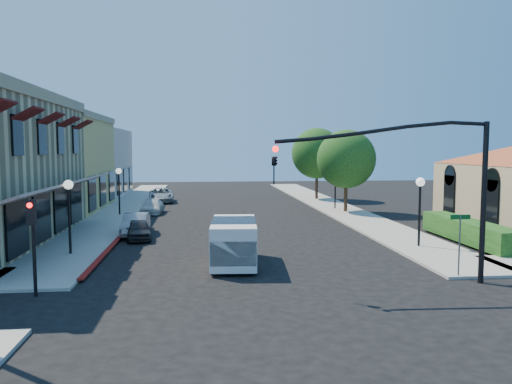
{
  "coord_description": "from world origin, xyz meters",
  "views": [
    {
      "loc": [
        -2.32,
        -15.79,
        5.02
      ],
      "look_at": [
        0.64,
        11.71,
        2.6
      ],
      "focal_mm": 35.0,
      "sensor_mm": 36.0,
      "label": 1
    }
  ],
  "objects": [
    {
      "name": "yellow_stucco_building",
      "position": [
        -15.5,
        26.0,
        3.8
      ],
      "size": [
        10.0,
        12.0,
        7.6
      ],
      "primitive_type": "cube",
      "color": "#DDBC63",
      "rests_on": "ground"
    },
    {
      "name": "secondary_signal",
      "position": [
        -8.0,
        1.41,
        2.32
      ],
      "size": [
        0.28,
        0.42,
        3.32
      ],
      "color": "black",
      "rests_on": "ground"
    },
    {
      "name": "pink_stucco_building",
      "position": [
        -15.5,
        38.0,
        3.5
      ],
      "size": [
        10.0,
        12.0,
        7.0
      ],
      "primitive_type": "cube",
      "color": "tan",
      "rests_on": "ground"
    },
    {
      "name": "hedge",
      "position": [
        11.7,
        9.0,
        0.0
      ],
      "size": [
        1.4,
        8.0,
        1.1
      ],
      "primitive_type": "cube",
      "color": "#153F12",
      "rests_on": "ground"
    },
    {
      "name": "parked_car_d",
      "position": [
        -6.2,
        31.44,
        0.66
      ],
      "size": [
        2.62,
        4.95,
        1.33
      ],
      "primitive_type": "imported",
      "rotation": [
        0.0,
        0.0,
        0.09
      ],
      "color": "#A8ACAD",
      "rests_on": "ground"
    },
    {
      "name": "parked_car_a",
      "position": [
        -5.86,
        12.0,
        0.55
      ],
      "size": [
        1.72,
        3.36,
        1.09
      ],
      "primitive_type": "imported",
      "rotation": [
        0.0,
        0.0,
        0.14
      ],
      "color": "black",
      "rests_on": "ground"
    },
    {
      "name": "lamppost_right_far",
      "position": [
        8.5,
        24.0,
        2.74
      ],
      "size": [
        0.44,
        0.44,
        3.57
      ],
      "color": "black",
      "rests_on": "ground"
    },
    {
      "name": "street_tree_a",
      "position": [
        8.8,
        22.0,
        4.19
      ],
      "size": [
        4.56,
        4.56,
        6.48
      ],
      "color": "black",
      "rests_on": "ground"
    },
    {
      "name": "signal_mast_arm",
      "position": [
        5.86,
        1.5,
        4.09
      ],
      "size": [
        8.01,
        0.39,
        6.0
      ],
      "color": "black",
      "rests_on": "ground"
    },
    {
      "name": "street_name_sign",
      "position": [
        7.5,
        2.2,
        1.7
      ],
      "size": [
        0.8,
        0.06,
        2.5
      ],
      "color": "#595B5E",
      "rests_on": "ground"
    },
    {
      "name": "curb_red_strip",
      "position": [
        -6.9,
        8.0,
        0.0
      ],
      "size": [
        0.25,
        10.0,
        0.06
      ],
      "primitive_type": "cube",
      "color": "maroon",
      "rests_on": "ground"
    },
    {
      "name": "parked_car_b",
      "position": [
        -6.2,
        13.39,
        0.63
      ],
      "size": [
        1.36,
        3.83,
        1.26
      ],
      "primitive_type": "imported",
      "rotation": [
        0.0,
        0.0,
        0.01
      ],
      "color": "#A1A3A6",
      "rests_on": "ground"
    },
    {
      "name": "lamppost_right_near",
      "position": [
        8.5,
        8.0,
        2.74
      ],
      "size": [
        0.44,
        0.44,
        3.57
      ],
      "color": "black",
      "rests_on": "ground"
    },
    {
      "name": "sidewalk_left",
      "position": [
        -8.75,
        27.0,
        0.06
      ],
      "size": [
        3.5,
        50.0,
        0.12
      ],
      "primitive_type": "cube",
      "color": "gray",
      "rests_on": "ground"
    },
    {
      "name": "sidewalk_right",
      "position": [
        8.75,
        27.0,
        0.06
      ],
      "size": [
        3.5,
        50.0,
        0.12
      ],
      "primitive_type": "cube",
      "color": "gray",
      "rests_on": "ground"
    },
    {
      "name": "parked_car_c",
      "position": [
        -6.2,
        23.09,
        0.54
      ],
      "size": [
        1.7,
        3.77,
        1.07
      ],
      "primitive_type": "imported",
      "rotation": [
        0.0,
        0.0,
        -0.05
      ],
      "color": "silver",
      "rests_on": "ground"
    },
    {
      "name": "lamppost_left_near",
      "position": [
        -8.5,
        8.0,
        2.74
      ],
      "size": [
        0.44,
        0.44,
        3.57
      ],
      "color": "black",
      "rests_on": "ground"
    },
    {
      "name": "lamppost_left_far",
      "position": [
        -8.5,
        22.0,
        2.74
      ],
      "size": [
        0.44,
        0.44,
        3.57
      ],
      "color": "black",
      "rests_on": "ground"
    },
    {
      "name": "ground",
      "position": [
        0.0,
        0.0,
        0.0
      ],
      "size": [
        120.0,
        120.0,
        0.0
      ],
      "primitive_type": "plane",
      "color": "black",
      "rests_on": "ground"
    },
    {
      "name": "white_van",
      "position": [
        -1.0,
        5.35,
        1.11
      ],
      "size": [
        2.18,
        4.44,
        1.91
      ],
      "color": "silver",
      "rests_on": "ground"
    },
    {
      "name": "street_tree_b",
      "position": [
        8.8,
        32.0,
        4.54
      ],
      "size": [
        4.94,
        4.94,
        7.02
      ],
      "color": "black",
      "rests_on": "ground"
    }
  ]
}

